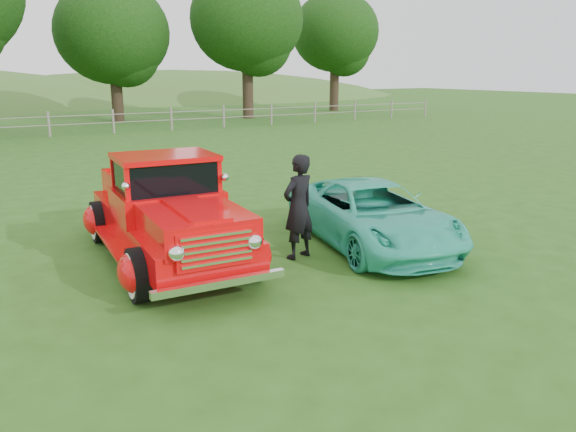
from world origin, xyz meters
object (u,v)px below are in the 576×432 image
red_pickup (167,214)px  teal_sedan (372,214)px  tree_near_east (112,33)px  man (298,207)px  tree_far_east (335,32)px  tree_mid_east (247,20)px

red_pickup → teal_sedan: 3.59m
tree_near_east → red_pickup: tree_near_east is taller
teal_sedan → man: size_ratio=2.34×
tree_far_east → man: 36.27m
tree_near_east → tree_far_east: size_ratio=0.94×
red_pickup → tree_far_east: bearing=53.6°
tree_near_east → man: (-4.09, -28.09, -4.37)m
tree_near_east → red_pickup: size_ratio=1.65×
tree_mid_east → tree_far_east: (9.00, 3.00, -0.31)m
tree_mid_east → teal_sedan: size_ratio=2.30×
teal_sedan → red_pickup: bearing=173.3°
tree_mid_east → red_pickup: 29.25m
red_pickup → tree_near_east: bearing=80.4°
tree_near_east → man: tree_near_east is taller
tree_mid_east → man: 29.24m
teal_sedan → man: (-1.50, 0.08, 0.31)m
tree_near_east → tree_far_east: bearing=3.4°
tree_far_east → teal_sedan: (-19.60, -29.17, -5.29)m
tree_mid_east → man: tree_mid_east is taller
tree_far_east → man: (-21.09, -29.09, -4.98)m
man → tree_near_east: bearing=-113.2°
tree_mid_east → red_pickup: bearing=-119.2°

